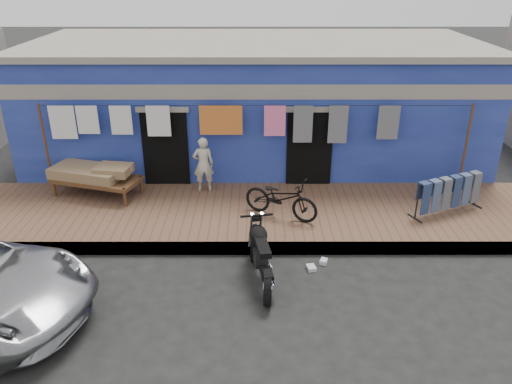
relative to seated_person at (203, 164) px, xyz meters
name	(u,v)px	position (x,y,z in m)	size (l,w,h in m)	color
ground	(256,302)	(1.25, -4.06, -0.92)	(80.00, 80.00, 0.00)	black
sidewalk	(256,215)	(1.25, -1.06, -0.80)	(28.00, 3.00, 0.25)	brown
curb	(256,248)	(1.25, -2.51, -0.80)	(28.00, 0.10, 0.25)	gray
building	(256,101)	(1.25, 2.93, 0.76)	(12.20, 5.20, 3.36)	navy
clothesline	(225,126)	(0.52, 0.19, 0.90)	(10.06, 0.06, 2.10)	brown
seated_person	(203,164)	(0.00, 0.00, 0.00)	(0.48, 0.32, 1.34)	beige
bicycle	(281,194)	(1.79, -1.37, -0.13)	(0.59, 1.68, 1.09)	black
motorcycle	(261,254)	(1.34, -3.41, -0.37)	(0.87, 1.78, 1.10)	black
charpoy	(97,180)	(-2.51, -0.22, -0.31)	(2.33, 1.59, 0.72)	brown
jeans_rack	(448,194)	(5.46, -1.16, -0.24)	(1.78, 1.05, 0.86)	black
litter_a	(267,268)	(1.45, -3.07, -0.88)	(0.18, 0.14, 0.08)	silver
litter_b	(324,261)	(2.56, -2.86, -0.88)	(0.17, 0.13, 0.08)	silver
litter_c	(311,268)	(2.29, -3.08, -0.88)	(0.19, 0.15, 0.08)	silver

